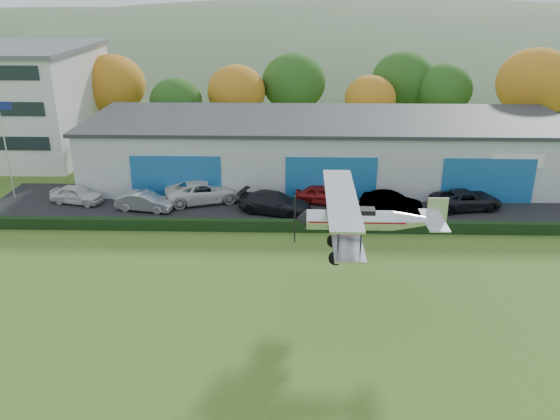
{
  "coord_description": "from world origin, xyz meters",
  "views": [
    {
      "loc": [
        2.23,
        -19.7,
        15.9
      ],
      "look_at": [
        1.4,
        10.38,
        3.88
      ],
      "focal_mm": 36.53,
      "sensor_mm": 36.0,
      "label": 1
    }
  ],
  "objects_px": {
    "hangar": "(327,148)",
    "car_0": "(77,194)",
    "flagpole": "(6,140)",
    "car_4": "(323,195)",
    "car_5": "(391,203)",
    "car_2": "(204,191)",
    "biplane": "(363,218)",
    "car_1": "(145,201)",
    "car_6": "(466,200)",
    "car_3": "(275,203)"
  },
  "relations": [
    {
      "from": "flagpole",
      "to": "car_2",
      "type": "bearing_deg",
      "value": -1.5
    },
    {
      "from": "car_1",
      "to": "car_3",
      "type": "relative_size",
      "value": 0.79
    },
    {
      "from": "car_3",
      "to": "car_0",
      "type": "bearing_deg",
      "value": 101.09
    },
    {
      "from": "car_3",
      "to": "hangar",
      "type": "bearing_deg",
      "value": -8.92
    },
    {
      "from": "flagpole",
      "to": "car_2",
      "type": "height_order",
      "value": "flagpole"
    },
    {
      "from": "car_4",
      "to": "car_6",
      "type": "height_order",
      "value": "car_6"
    },
    {
      "from": "flagpole",
      "to": "car_5",
      "type": "height_order",
      "value": "flagpole"
    },
    {
      "from": "car_3",
      "to": "car_5",
      "type": "distance_m",
      "value": 8.56
    },
    {
      "from": "car_0",
      "to": "flagpole",
      "type": "bearing_deg",
      "value": 92.14
    },
    {
      "from": "hangar",
      "to": "car_6",
      "type": "relative_size",
      "value": 7.67
    },
    {
      "from": "car_1",
      "to": "biplane",
      "type": "xyz_separation_m",
      "value": [
        14.63,
        -12.93,
        4.18
      ]
    },
    {
      "from": "car_1",
      "to": "car_2",
      "type": "xyz_separation_m",
      "value": [
        4.19,
        1.92,
        0.13
      ]
    },
    {
      "from": "car_2",
      "to": "biplane",
      "type": "bearing_deg",
      "value": -163.19
    },
    {
      "from": "car_5",
      "to": "car_6",
      "type": "distance_m",
      "value": 5.82
    },
    {
      "from": "biplane",
      "to": "car_4",
      "type": "bearing_deg",
      "value": 95.39
    },
    {
      "from": "hangar",
      "to": "car_0",
      "type": "bearing_deg",
      "value": -160.48
    },
    {
      "from": "car_1",
      "to": "car_6",
      "type": "bearing_deg",
      "value": -77.76
    },
    {
      "from": "hangar",
      "to": "car_3",
      "type": "xyz_separation_m",
      "value": [
        -4.2,
        -8.58,
        -1.82
      ]
    },
    {
      "from": "biplane",
      "to": "flagpole",
      "type": "bearing_deg",
      "value": 149.75
    },
    {
      "from": "flagpole",
      "to": "car_4",
      "type": "xyz_separation_m",
      "value": [
        24.3,
        -0.55,
        -4.01
      ]
    },
    {
      "from": "flagpole",
      "to": "car_5",
      "type": "bearing_deg",
      "value": -4.3
    },
    {
      "from": "car_0",
      "to": "car_4",
      "type": "bearing_deg",
      "value": -76.18
    },
    {
      "from": "car_4",
      "to": "car_5",
      "type": "height_order",
      "value": "car_5"
    },
    {
      "from": "flagpole",
      "to": "car_6",
      "type": "bearing_deg",
      "value": -2.25
    },
    {
      "from": "car_5",
      "to": "flagpole",
      "type": "bearing_deg",
      "value": 103.43
    },
    {
      "from": "biplane",
      "to": "hangar",
      "type": "bearing_deg",
      "value": 92.36
    },
    {
      "from": "car_0",
      "to": "car_3",
      "type": "relative_size",
      "value": 0.75
    },
    {
      "from": "car_2",
      "to": "car_4",
      "type": "bearing_deg",
      "value": -109.25
    },
    {
      "from": "car_2",
      "to": "biplane",
      "type": "xyz_separation_m",
      "value": [
        10.44,
        -14.85,
        4.05
      ]
    },
    {
      "from": "hangar",
      "to": "flagpole",
      "type": "xyz_separation_m",
      "value": [
        -24.88,
        -5.98,
        2.13
      ]
    },
    {
      "from": "car_6",
      "to": "car_4",
      "type": "bearing_deg",
      "value": 75.16
    },
    {
      "from": "car_1",
      "to": "biplane",
      "type": "relative_size",
      "value": 0.49
    },
    {
      "from": "car_3",
      "to": "car_6",
      "type": "relative_size",
      "value": 1.03
    },
    {
      "from": "car_1",
      "to": "car_6",
      "type": "relative_size",
      "value": 0.81
    },
    {
      "from": "flagpole",
      "to": "car_1",
      "type": "relative_size",
      "value": 1.87
    },
    {
      "from": "hangar",
      "to": "car_0",
      "type": "distance_m",
      "value": 20.88
    },
    {
      "from": "flagpole",
      "to": "biplane",
      "type": "xyz_separation_m",
      "value": [
        25.54,
        -15.25,
        0.15
      ]
    },
    {
      "from": "hangar",
      "to": "car_0",
      "type": "height_order",
      "value": "hangar"
    },
    {
      "from": "flagpole",
      "to": "car_4",
      "type": "bearing_deg",
      "value": -1.29
    },
    {
      "from": "car_2",
      "to": "biplane",
      "type": "relative_size",
      "value": 0.69
    },
    {
      "from": "flagpole",
      "to": "hangar",
      "type": "bearing_deg",
      "value": 13.51
    },
    {
      "from": "hangar",
      "to": "car_2",
      "type": "height_order",
      "value": "hangar"
    },
    {
      "from": "hangar",
      "to": "car_6",
      "type": "distance_m",
      "value": 12.64
    },
    {
      "from": "car_0",
      "to": "biplane",
      "type": "bearing_deg",
      "value": -112.63
    },
    {
      "from": "hangar",
      "to": "car_3",
      "type": "relative_size",
      "value": 7.49
    },
    {
      "from": "car_3",
      "to": "car_2",
      "type": "bearing_deg",
      "value": 85.54
    },
    {
      "from": "flagpole",
      "to": "biplane",
      "type": "relative_size",
      "value": 0.92
    },
    {
      "from": "flagpole",
      "to": "car_1",
      "type": "xyz_separation_m",
      "value": [
        10.91,
        -2.32,
        -4.03
      ]
    },
    {
      "from": "car_4",
      "to": "car_6",
      "type": "bearing_deg",
      "value": -78.21
    },
    {
      "from": "hangar",
      "to": "car_4",
      "type": "distance_m",
      "value": 6.82
    }
  ]
}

